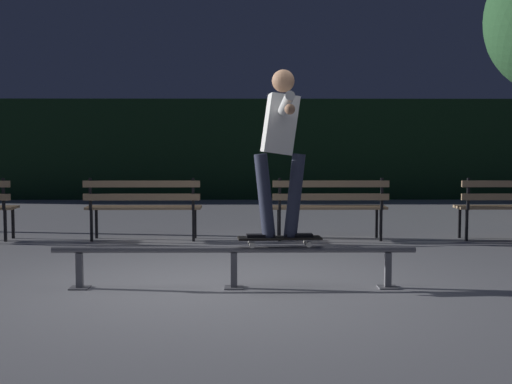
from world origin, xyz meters
TOP-DOWN VIEW (x-y plane):
  - ground_plane at (0.00, 0.00)m, footprint 90.00×90.00m
  - hedge_backdrop at (0.00, 10.58)m, footprint 24.00×1.20m
  - grind_rail at (0.00, -0.12)m, footprint 3.41×0.18m
  - skateboard at (0.43, -0.12)m, footprint 0.79×0.26m
  - skateboarder at (0.43, -0.12)m, footprint 0.63×1.41m
  - park_bench_left_center at (-1.34, 3.06)m, footprint 1.60×0.42m
  - park_bench_right_center at (1.26, 3.06)m, footprint 1.60×0.42m

SIDE VIEW (x-z plane):
  - ground_plane at x=0.00m, z-range 0.00..0.00m
  - grind_rail at x=0.00m, z-range 0.10..0.50m
  - skateboard at x=0.43m, z-range 0.42..0.51m
  - park_bench_left_center at x=-1.34m, z-range 0.10..0.98m
  - park_bench_right_center at x=1.26m, z-range 0.10..0.98m
  - hedge_backdrop at x=0.00m, z-range 0.00..2.40m
  - skateboarder at x=0.43m, z-range 0.63..2.18m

